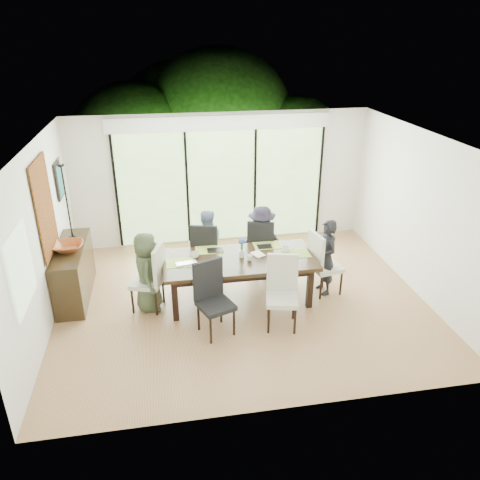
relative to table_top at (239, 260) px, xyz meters
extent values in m
cube|color=brown|center=(0.05, -0.04, -0.74)|extent=(6.00, 5.00, 0.01)
cube|color=white|center=(0.05, -0.04, 1.97)|extent=(6.00, 5.00, 0.01)
cube|color=silver|center=(0.05, 2.47, 0.61)|extent=(6.00, 0.02, 2.70)
cube|color=white|center=(0.05, -2.55, 0.61)|extent=(6.00, 0.02, 2.70)
cube|color=white|center=(-2.96, -0.04, 0.61)|extent=(0.02, 5.00, 2.70)
cube|color=silver|center=(3.06, -0.04, 0.61)|extent=(0.02, 5.00, 2.70)
cube|color=#598C3F|center=(0.05, 2.43, 0.46)|extent=(4.20, 0.02, 2.30)
cube|color=white|center=(0.05, 2.42, 1.76)|extent=(4.40, 0.06, 0.28)
cube|color=black|center=(-2.05, 2.42, 0.46)|extent=(0.05, 0.04, 2.30)
cube|color=black|center=(-0.65, 2.42, 0.46)|extent=(0.05, 0.04, 2.30)
cube|color=black|center=(0.75, 2.42, 0.46)|extent=(0.05, 0.04, 2.30)
cube|color=black|center=(2.15, 2.42, 0.46)|extent=(0.05, 0.04, 2.30)
cube|color=#8CAD7F|center=(-2.92, -1.24, 0.76)|extent=(0.02, 0.90, 1.00)
cube|color=brown|center=(0.05, 3.36, -0.79)|extent=(6.00, 1.80, 0.10)
cube|color=brown|center=(0.05, 4.16, -0.19)|extent=(6.00, 0.08, 0.06)
sphere|color=#14380F|center=(-1.75, 5.16, 0.70)|extent=(3.20, 3.20, 3.20)
sphere|color=#14380F|center=(0.45, 5.76, 1.06)|extent=(4.00, 4.00, 4.00)
sphere|color=#14380F|center=(2.25, 4.96, 0.52)|extent=(2.80, 2.80, 2.80)
sphere|color=#14380F|center=(-0.55, 6.46, 0.88)|extent=(3.60, 3.60, 3.60)
cube|color=black|center=(0.00, 0.00, 0.00)|extent=(2.46, 1.13, 0.06)
cube|color=black|center=(0.00, 0.00, -0.09)|extent=(2.25, 0.92, 0.10)
cube|color=black|center=(-1.08, -0.43, -0.38)|extent=(0.09, 0.09, 0.71)
cube|color=black|center=(1.08, -0.43, -0.38)|extent=(0.09, 0.09, 0.71)
cube|color=black|center=(-1.08, 0.43, -0.38)|extent=(0.09, 0.09, 0.71)
cube|color=black|center=(1.08, 0.43, -0.38)|extent=(0.09, 0.09, 0.71)
imported|color=#3D4A31|center=(-1.48, 0.00, -0.08)|extent=(0.40, 0.62, 1.32)
imported|color=black|center=(1.48, 0.00, -0.08)|extent=(0.47, 0.66, 1.32)
imported|color=#7A92B1|center=(-0.45, 0.83, -0.08)|extent=(0.64, 0.42, 1.32)
imported|color=#221D2C|center=(0.55, 0.83, -0.08)|extent=(0.64, 0.42, 1.32)
cube|color=#97C646|center=(-0.95, 0.00, 0.03)|extent=(0.45, 0.33, 0.01)
cube|color=olive|center=(0.95, 0.00, 0.03)|extent=(0.45, 0.33, 0.01)
cube|color=#B3C747|center=(-0.45, 0.40, 0.03)|extent=(0.45, 0.33, 0.01)
cube|color=#93A63B|center=(0.55, 0.40, 0.03)|extent=(0.45, 0.33, 0.01)
cube|color=white|center=(-0.55, -0.30, 0.03)|extent=(0.45, 0.33, 0.01)
cube|color=black|center=(-0.35, 0.35, 0.04)|extent=(0.27, 0.18, 0.01)
cube|color=black|center=(0.50, 0.35, 0.04)|extent=(0.25, 0.17, 0.01)
cube|color=white|center=(0.70, -0.05, 0.03)|extent=(0.31, 0.23, 0.00)
cube|color=white|center=(-0.55, -0.30, 0.05)|extent=(0.27, 0.27, 0.02)
cube|color=#C04716|center=(-0.55, -0.30, 0.07)|extent=(0.20, 0.20, 0.01)
cylinder|color=silver|center=(0.05, 0.05, 0.09)|extent=(0.08, 0.08, 0.12)
cylinder|color=#337226|center=(0.05, 0.05, 0.22)|extent=(0.04, 0.04, 0.16)
sphere|color=#495DB7|center=(0.05, 0.05, 0.32)|extent=(0.11, 0.11, 0.11)
imported|color=silver|center=(-0.85, -0.10, 0.04)|extent=(0.37, 0.27, 0.03)
imported|color=white|center=(-0.70, 0.15, 0.08)|extent=(0.17, 0.17, 0.10)
imported|color=white|center=(0.15, -0.10, 0.08)|extent=(0.13, 0.13, 0.09)
imported|color=white|center=(0.80, 0.10, 0.08)|extent=(0.13, 0.13, 0.10)
imported|color=white|center=(0.25, 0.05, 0.04)|extent=(0.24, 0.28, 0.02)
cube|color=black|center=(-2.71, 0.60, -0.28)|extent=(0.45, 1.61, 0.91)
imported|color=brown|center=(-2.71, 0.50, 0.23)|extent=(0.48, 0.48, 0.12)
cylinder|color=black|center=(-2.71, 0.95, 0.19)|extent=(0.10, 0.10, 0.04)
cylinder|color=black|center=(-2.71, 0.95, 0.83)|extent=(0.02, 0.02, 1.26)
cylinder|color=black|center=(-2.71, 0.95, 1.45)|extent=(0.10, 0.10, 0.03)
cylinder|color=silver|center=(-2.71, 0.95, 1.51)|extent=(0.04, 0.04, 0.10)
cube|color=#984716|center=(-2.92, 0.36, 0.96)|extent=(0.02, 1.00, 1.50)
cube|color=black|center=(-2.92, 1.66, 1.01)|extent=(0.03, 0.55, 0.65)
cube|color=#174A4B|center=(-2.90, 1.66, 1.01)|extent=(0.01, 0.45, 0.55)
camera|label=1|loc=(-1.15, -6.67, 3.46)|focal=35.00mm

